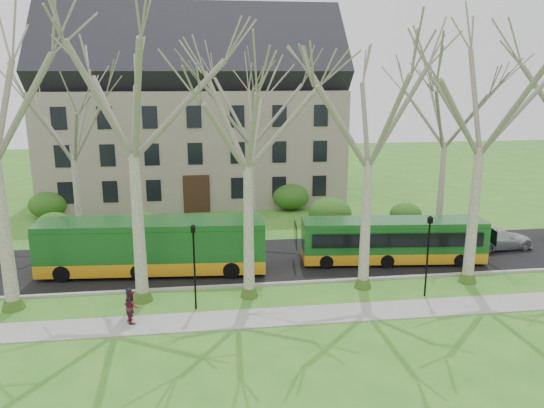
# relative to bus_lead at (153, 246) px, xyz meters

# --- Properties ---
(ground) EXTENTS (120.00, 120.00, 0.00)m
(ground) POSITION_rel_bus_lead_xyz_m (8.44, -4.27, -1.68)
(ground) COLOR #357922
(ground) RESTS_ON ground
(sidewalk) EXTENTS (70.00, 2.00, 0.06)m
(sidewalk) POSITION_rel_bus_lead_xyz_m (8.44, -6.77, -1.65)
(sidewalk) COLOR gray
(sidewalk) RESTS_ON ground
(road) EXTENTS (80.00, 8.00, 0.06)m
(road) POSITION_rel_bus_lead_xyz_m (8.44, 1.23, -1.65)
(road) COLOR black
(road) RESTS_ON ground
(curb) EXTENTS (80.00, 0.25, 0.14)m
(curb) POSITION_rel_bus_lead_xyz_m (8.44, -2.77, -1.61)
(curb) COLOR #A5A39E
(curb) RESTS_ON ground
(building) EXTENTS (26.50, 12.20, 16.00)m
(building) POSITION_rel_bus_lead_xyz_m (2.44, 19.73, 6.38)
(building) COLOR gray
(building) RESTS_ON ground
(tree_row_verge) EXTENTS (49.00, 7.00, 14.00)m
(tree_row_verge) POSITION_rel_bus_lead_xyz_m (8.44, -3.97, 5.32)
(tree_row_verge) COLOR gray
(tree_row_verge) RESTS_ON ground
(tree_row_far) EXTENTS (33.00, 7.00, 12.00)m
(tree_row_far) POSITION_rel_bus_lead_xyz_m (7.11, 6.73, 4.32)
(tree_row_far) COLOR gray
(tree_row_far) RESTS_ON ground
(lamp_row) EXTENTS (36.22, 0.22, 4.30)m
(lamp_row) POSITION_rel_bus_lead_xyz_m (8.44, -5.27, 0.89)
(lamp_row) COLOR black
(lamp_row) RESTS_ON ground
(hedges) EXTENTS (30.60, 8.60, 2.00)m
(hedges) POSITION_rel_bus_lead_xyz_m (3.78, 9.73, -0.68)
(hedges) COLOR #274E16
(hedges) RESTS_ON ground
(bus_lead) EXTENTS (13.15, 3.66, 3.24)m
(bus_lead) POSITION_rel_bus_lead_xyz_m (0.00, 0.00, 0.00)
(bus_lead) COLOR #17511D
(bus_lead) RESTS_ON road
(bus_follow) EXTENTS (11.29, 3.40, 2.78)m
(bus_follow) POSITION_rel_bus_lead_xyz_m (14.48, -0.14, -0.23)
(bus_follow) COLOR #17511D
(bus_follow) RESTS_ON road
(sedan) EXTENTS (4.95, 2.45, 1.38)m
(sedan) POSITION_rel_bus_lead_xyz_m (22.34, 1.38, -0.93)
(sedan) COLOR silver
(sedan) RESTS_ON road
(pedestrian_a) EXTENTS (0.60, 0.73, 1.72)m
(pedestrian_a) POSITION_rel_bus_lead_xyz_m (-0.64, -6.44, -0.76)
(pedestrian_a) COLOR black
(pedestrian_a) RESTS_ON sidewalk
(pedestrian_b) EXTENTS (0.78, 0.89, 1.55)m
(pedestrian_b) POSITION_rel_bus_lead_xyz_m (-0.51, -6.41, -0.85)
(pedestrian_b) COLOR maroon
(pedestrian_b) RESTS_ON sidewalk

